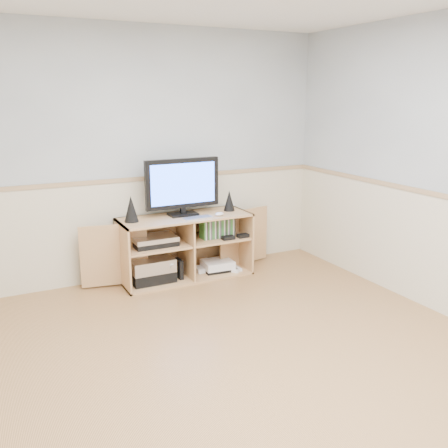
{
  "coord_description": "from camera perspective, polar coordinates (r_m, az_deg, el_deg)",
  "views": [
    {
      "loc": [
        -1.49,
        -2.57,
        1.83
      ],
      "look_at": [
        0.41,
        1.2,
        0.74
      ],
      "focal_mm": 40.0,
      "sensor_mm": 36.0,
      "label": 1
    }
  ],
  "objects": [
    {
      "name": "monitor",
      "position": [
        5.03,
        -4.77,
        4.47
      ],
      "size": [
        0.77,
        0.18,
        0.58
      ],
      "color": "black",
      "rests_on": "media_cabinet"
    },
    {
      "name": "game_cases",
      "position": [
        5.21,
        -0.77,
        -0.49
      ],
      "size": [
        0.36,
        0.13,
        0.19
      ],
      "primitive_type": "cube",
      "color": "#3F8C3F",
      "rests_on": "media_cabinet"
    },
    {
      "name": "room",
      "position": [
        3.12,
        1.19,
        3.06
      ],
      "size": [
        4.04,
        4.54,
        2.54
      ],
      "color": "tan",
      "rests_on": "ground"
    },
    {
      "name": "wall_outlet",
      "position": [
        5.55,
        0.6,
        1.67
      ],
      "size": [
        0.12,
        0.03,
        0.12
      ],
      "primitive_type": "cube",
      "color": "white",
      "rests_on": "wall_back"
    },
    {
      "name": "speaker_left",
      "position": [
        4.86,
        -10.57,
        1.71
      ],
      "size": [
        0.14,
        0.14,
        0.25
      ],
      "primitive_type": "cone",
      "color": "black",
      "rests_on": "media_cabinet"
    },
    {
      "name": "speaker_right",
      "position": [
        5.25,
        0.6,
        2.69
      ],
      "size": [
        0.12,
        0.12,
        0.22
      ],
      "primitive_type": "cone",
      "color": "black",
      "rests_on": "media_cabinet"
    },
    {
      "name": "keyboard",
      "position": [
        4.95,
        -3.07,
        0.72
      ],
      "size": [
        0.3,
        0.14,
        0.01
      ],
      "primitive_type": "cube",
      "rotation": [
        0.0,
        0.0,
        0.09
      ],
      "color": "silver",
      "rests_on": "media_cabinet"
    },
    {
      "name": "av_components",
      "position": [
        5.05,
        -8.14,
        -4.31
      ],
      "size": [
        0.51,
        0.32,
        0.47
      ],
      "color": "black",
      "rests_on": "media_cabinet"
    },
    {
      "name": "media_cabinet",
      "position": [
        5.18,
        -4.66,
        -2.38
      ],
      "size": [
        2.09,
        0.5,
        0.65
      ],
      "color": "tan",
      "rests_on": "floor"
    },
    {
      "name": "game_consoles",
      "position": [
        5.34,
        -0.9,
        -4.8
      ],
      "size": [
        0.45,
        0.3,
        0.11
      ],
      "color": "white",
      "rests_on": "media_cabinet"
    },
    {
      "name": "mouse",
      "position": [
        5.05,
        -0.52,
        1.15
      ],
      "size": [
        0.11,
        0.09,
        0.04
      ],
      "primitive_type": "ellipsoid",
      "rotation": [
        0.0,
        0.0,
        0.27
      ],
      "color": "white",
      "rests_on": "media_cabinet"
    }
  ]
}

